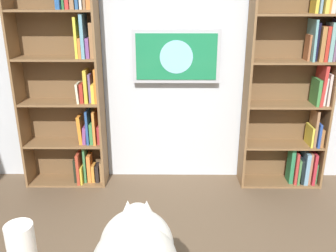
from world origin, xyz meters
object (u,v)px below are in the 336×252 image
at_px(bookshelf_left, 298,87).
at_px(wall_mounted_tv, 176,56).
at_px(bookshelf_right, 68,82).
at_px(paper_towel_roll, 22,251).

relative_size(bookshelf_left, wall_mounted_tv, 2.51).
height_order(bookshelf_left, bookshelf_right, bookshelf_right).
bearing_deg(wall_mounted_tv, paper_towel_roll, 74.70).
height_order(bookshelf_left, wall_mounted_tv, bookshelf_left).
bearing_deg(bookshelf_left, paper_towel_roll, 51.06).
relative_size(bookshelf_right, paper_towel_roll, 9.00).
distance_m(wall_mounted_tv, paper_towel_roll, 2.44).
bearing_deg(wall_mounted_tv, bookshelf_right, 4.57).
xyz_separation_m(bookshelf_right, wall_mounted_tv, (-1.04, -0.08, 0.24)).
relative_size(bookshelf_right, wall_mounted_tv, 2.56).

